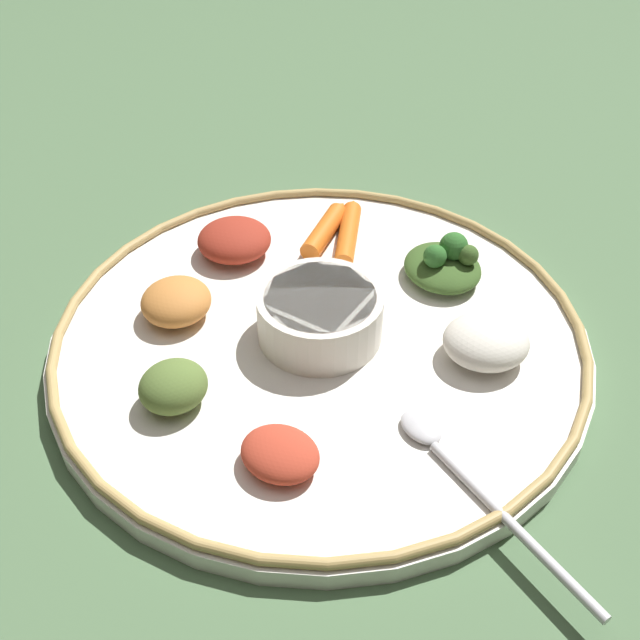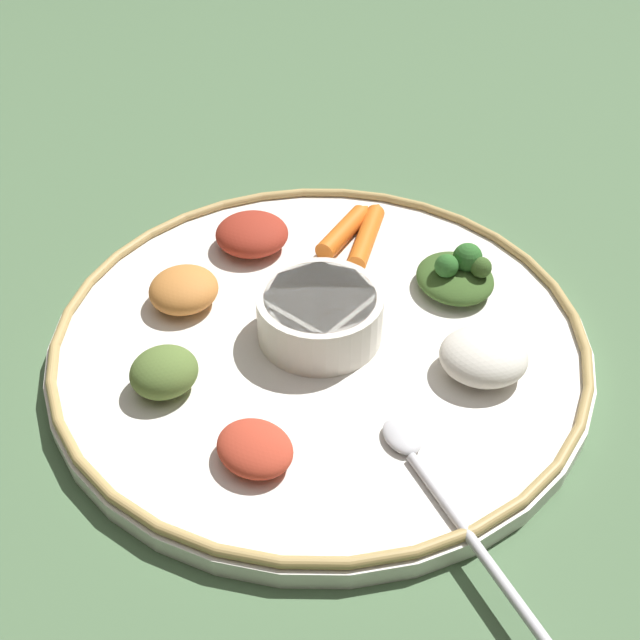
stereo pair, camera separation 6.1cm
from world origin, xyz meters
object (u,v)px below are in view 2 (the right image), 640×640
at_px(spoon, 434,488).
at_px(greens_pile, 458,276).
at_px(center_bowl, 320,314).
at_px(carrot_outer, 346,229).
at_px(carrot_near_spoon, 368,234).

xyz_separation_m(spoon, greens_pile, (0.13, 0.16, 0.01)).
distance_m(center_bowl, carrot_outer, 0.14).
distance_m(greens_pile, carrot_outer, 0.12).
distance_m(greens_pile, carrot_near_spoon, 0.10).
height_order(center_bowl, carrot_outer, center_bowl).
bearing_deg(spoon, center_bowl, 88.58).
relative_size(carrot_near_spoon, carrot_outer, 1.04).
distance_m(center_bowl, spoon, 0.17).
bearing_deg(carrot_outer, center_bowl, -127.51).
xyz_separation_m(center_bowl, spoon, (-0.00, -0.17, -0.02)).
bearing_deg(center_bowl, spoon, -91.42).
height_order(spoon, carrot_near_spoon, carrot_near_spoon).
bearing_deg(carrot_near_spoon, carrot_outer, 133.73).
bearing_deg(carrot_near_spoon, spoon, -111.11).
relative_size(spoon, carrot_near_spoon, 2.18).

